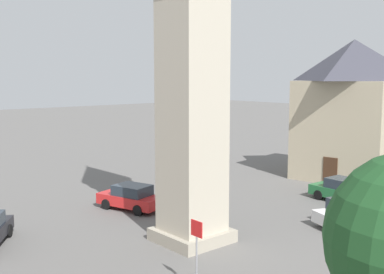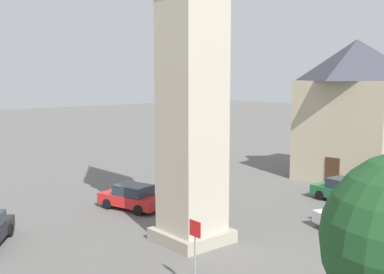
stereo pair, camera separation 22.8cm
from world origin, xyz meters
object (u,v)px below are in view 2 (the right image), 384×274
at_px(car_silver_kerb, 132,197).
at_px(road_sign, 195,244).
at_px(car_white_side, 344,191).
at_px(car_red_corner, 353,213).
at_px(building_terrace_right, 354,108).

distance_m(car_silver_kerb, road_sign, 12.00).
bearing_deg(road_sign, car_white_side, -76.77).
bearing_deg(car_red_corner, road_sign, 92.85).
distance_m(car_red_corner, car_white_side, 5.17).
bearing_deg(building_terrace_right, car_white_side, 118.24).
bearing_deg(car_silver_kerb, car_white_side, -123.12).
distance_m(car_silver_kerb, car_white_side, 13.54).
xyz_separation_m(car_red_corner, road_sign, (-0.58, 11.64, 1.14)).
relative_size(car_silver_kerb, car_red_corner, 1.00).
bearing_deg(car_silver_kerb, road_sign, 158.32).
relative_size(car_silver_kerb, car_white_side, 1.06).
bearing_deg(car_white_side, car_silver_kerb, 56.88).
height_order(car_white_side, building_terrace_right, building_terrace_right).
bearing_deg(car_red_corner, car_white_side, -52.79).
bearing_deg(car_white_side, road_sign, 103.23).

